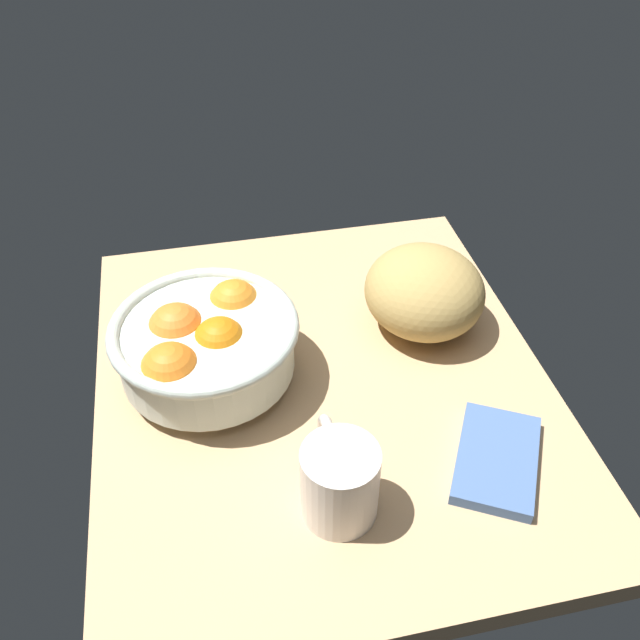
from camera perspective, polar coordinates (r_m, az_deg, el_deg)
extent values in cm
cube|color=tan|center=(88.12, 0.26, -5.67)|extent=(66.26, 56.28, 3.00)
cylinder|color=silver|center=(87.97, -9.11, -4.20)|extent=(8.55, 8.55, 1.80)
cylinder|color=silver|center=(85.13, -9.40, -2.24)|extent=(21.38, 21.38, 6.45)
torus|color=silver|center=(82.99, -9.64, -0.61)|extent=(22.98, 22.98, 1.60)
sphere|color=orange|center=(83.13, -8.31, -1.96)|extent=(6.68, 6.68, 6.68)
sphere|color=orange|center=(80.46, -12.27, -4.29)|extent=(7.19, 7.19, 7.19)
sphere|color=orange|center=(85.56, -11.80, -0.93)|extent=(7.20, 7.20, 7.20)
sphere|color=orange|center=(88.28, -7.13, 1.21)|extent=(6.86, 6.86, 6.86)
ellipsoid|color=tan|center=(92.40, 8.66, 2.36)|extent=(19.52, 19.13, 11.22)
cube|color=#476598|center=(80.39, 14.47, -11.12)|extent=(16.26, 14.21, 1.53)
cylinder|color=silver|center=(71.45, 1.65, -13.36)|extent=(8.10, 8.10, 9.04)
torus|color=silver|center=(74.53, 0.66, -10.17)|extent=(6.28, 1.28, 6.26)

